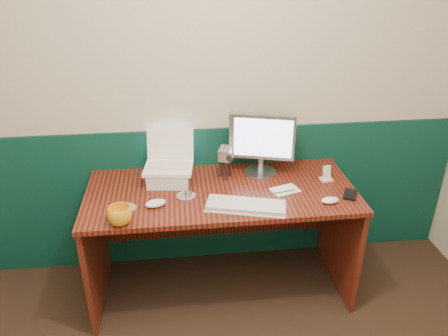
{
  "coord_description": "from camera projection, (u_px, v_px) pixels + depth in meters",
  "views": [
    {
      "loc": [
        -0.17,
        -0.87,
        2.03
      ],
      "look_at": [
        0.07,
        1.23,
        0.97
      ],
      "focal_mm": 35.0,
      "sensor_mm": 36.0,
      "label": 1
    }
  ],
  "objects": [
    {
      "name": "cd_loose_a",
      "position": [
        126.0,
        208.0,
        2.42
      ],
      "size": [
        0.11,
        0.11,
        0.0
      ],
      "primitive_type": "cylinder",
      "color": "silver",
      "rests_on": "desk"
    },
    {
      "name": "pen",
      "position": [
        285.0,
        192.0,
        2.57
      ],
      "size": [
        0.14,
        0.03,
        0.01
      ],
      "primitive_type": "cylinder",
      "rotation": [
        0.0,
        1.57,
        0.2
      ],
      "color": "black",
      "rests_on": "desk"
    },
    {
      "name": "music_player",
      "position": [
        327.0,
        172.0,
        2.68
      ],
      "size": [
        0.05,
        0.03,
        0.09
      ],
      "primitive_type": "cube",
      "rotation": [
        -0.17,
        0.0,
        0.14
      ],
      "color": "silver",
      "rests_on": "dock"
    },
    {
      "name": "laptop_riser",
      "position": [
        169.0,
        176.0,
        2.67
      ],
      "size": [
        0.27,
        0.24,
        0.09
      ],
      "primitive_type": "cube",
      "rotation": [
        0.0,
        0.0,
        -0.12
      ],
      "color": "white",
      "rests_on": "desk"
    },
    {
      "name": "desk",
      "position": [
        221.0,
        241.0,
        2.77
      ],
      "size": [
        1.6,
        0.7,
        0.75
      ],
      "primitive_type": "cube",
      "color": "#331009",
      "rests_on": "ground"
    },
    {
      "name": "laptop",
      "position": [
        168.0,
        152.0,
        2.59
      ],
      "size": [
        0.31,
        0.25,
        0.24
      ],
      "primitive_type": null,
      "rotation": [
        0.0,
        0.0,
        -0.12
      ],
      "color": "white",
      "rests_on": "laptop_riser"
    },
    {
      "name": "monitor",
      "position": [
        261.0,
        145.0,
        2.7
      ],
      "size": [
        0.42,
        0.22,
        0.4
      ],
      "primitive_type": null,
      "rotation": [
        0.0,
        0.0,
        -0.27
      ],
      "color": "#A4A4A9",
      "rests_on": "desk"
    },
    {
      "name": "mouse_left",
      "position": [
        156.0,
        203.0,
        2.42
      ],
      "size": [
        0.13,
        0.1,
        0.04
      ],
      "primitive_type": "ellipsoid",
      "rotation": [
        0.0,
        0.0,
        0.29
      ],
      "color": "white",
      "rests_on": "desk"
    },
    {
      "name": "papers",
      "position": [
        285.0,
        190.0,
        2.59
      ],
      "size": [
        0.19,
        0.15,
        0.0
      ],
      "primitive_type": "cube",
      "rotation": [
        0.0,
        0.0,
        0.31
      ],
      "color": "white",
      "rests_on": "desk"
    },
    {
      "name": "mug",
      "position": [
        120.0,
        216.0,
        2.26
      ],
      "size": [
        0.13,
        0.13,
        0.1
      ],
      "primitive_type": "imported",
      "rotation": [
        0.0,
        0.0,
        -0.04
      ],
      "color": "#EDA216",
      "rests_on": "desk"
    },
    {
      "name": "pda",
      "position": [
        350.0,
        194.0,
        2.54
      ],
      "size": [
        0.12,
        0.14,
        0.01
      ],
      "primitive_type": "cube",
      "rotation": [
        0.0,
        0.0,
        -0.47
      ],
      "color": "black",
      "rests_on": "desk"
    },
    {
      "name": "wainscot",
      "position": [
        205.0,
        196.0,
        3.02
      ],
      "size": [
        3.48,
        0.02,
        1.0
      ],
      "primitive_type": "cube",
      "color": "#073126",
      "rests_on": "ground"
    },
    {
      "name": "keyboard",
      "position": [
        246.0,
        206.0,
        2.41
      ],
      "size": [
        0.45,
        0.25,
        0.02
      ],
      "primitive_type": "cube",
      "rotation": [
        0.0,
        0.0,
        -0.27
      ],
      "color": "silver",
      "rests_on": "desk"
    },
    {
      "name": "dock",
      "position": [
        326.0,
        179.0,
        2.71
      ],
      "size": [
        0.08,
        0.06,
        0.01
      ],
      "primitive_type": "cube",
      "rotation": [
        0.0,
        0.0,
        0.14
      ],
      "color": "white",
      "rests_on": "desk"
    },
    {
      "name": "cd_spindle",
      "position": [
        186.0,
        197.0,
        2.5
      ],
      "size": [
        0.11,
        0.11,
        0.02
      ],
      "primitive_type": "cylinder",
      "color": "silver",
      "rests_on": "desk"
    },
    {
      "name": "mouse_right",
      "position": [
        330.0,
        200.0,
        2.46
      ],
      "size": [
        0.11,
        0.07,
        0.03
      ],
      "primitive_type": "ellipsoid",
      "rotation": [
        0.0,
        0.0,
        0.09
      ],
      "color": "white",
      "rests_on": "desk"
    },
    {
      "name": "back_wall",
      "position": [
        203.0,
        91.0,
        2.7
      ],
      "size": [
        3.5,
        0.04,
        2.5
      ],
      "primitive_type": "cube",
      "color": "beige",
      "rests_on": "ground"
    },
    {
      "name": "camcorder",
      "position": [
        225.0,
        164.0,
        2.69
      ],
      "size": [
        0.12,
        0.15,
        0.19
      ],
      "primitive_type": null,
      "rotation": [
        0.0,
        0.0,
        -0.32
      ],
      "color": "#B7B8BD",
      "rests_on": "desk"
    }
  ]
}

